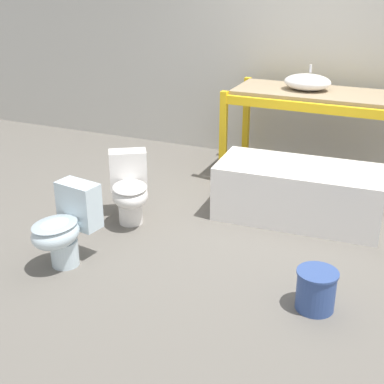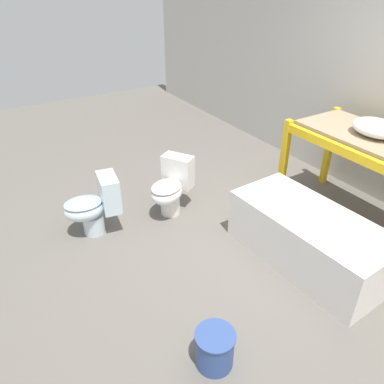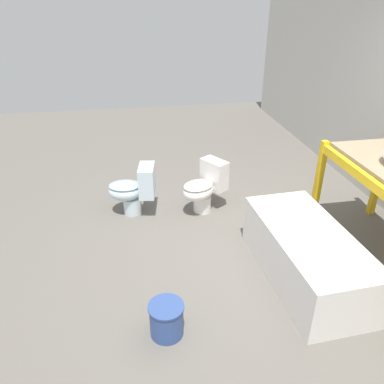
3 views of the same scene
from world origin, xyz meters
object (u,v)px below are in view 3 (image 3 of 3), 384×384
object	(u,v)px
toilet_near	(204,187)
bathtub_main	(306,252)
toilet_far	(134,189)
bucket_white	(167,319)

from	to	relation	value
toilet_near	bathtub_main	bearing A→B (deg)	-5.87
bathtub_main	toilet_far	distance (m)	2.15
toilet_near	bucket_white	xyz separation A→B (m)	(1.86, -0.69, -0.17)
toilet_far	bucket_white	size ratio (longest dim) A/B	2.15
bathtub_main	toilet_near	bearing A→B (deg)	-156.71
toilet_far	toilet_near	bearing A→B (deg)	93.71
toilet_far	bucket_white	xyz separation A→B (m)	(1.94, 0.17, -0.17)
toilet_near	toilet_far	xyz separation A→B (m)	(-0.08, -0.86, 0.00)
bathtub_main	toilet_far	size ratio (longest dim) A/B	2.43
toilet_near	bucket_white	world-z (taller)	toilet_near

